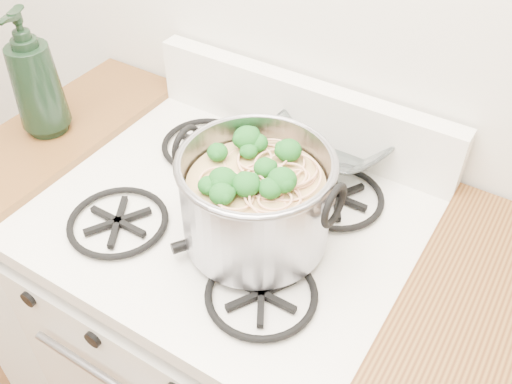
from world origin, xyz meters
name	(u,v)px	position (x,y,z in m)	size (l,w,h in m)	color
gas_range	(234,340)	(0.00, 1.26, 0.44)	(0.76, 0.66, 0.92)	white
counter_left	(92,256)	(-0.51, 1.26, 0.46)	(0.25, 0.65, 0.92)	silver
stock_pot	(256,200)	(0.09, 1.22, 1.01)	(0.32, 0.29, 0.19)	gray
spatula	(294,211)	(0.13, 1.31, 0.94)	(0.29, 0.31, 0.02)	black
glass_bowl	(335,146)	(0.10, 1.54, 0.94)	(0.11, 0.11, 0.03)	white
bottle	(33,74)	(-0.52, 1.26, 1.07)	(0.12, 0.12, 0.30)	black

